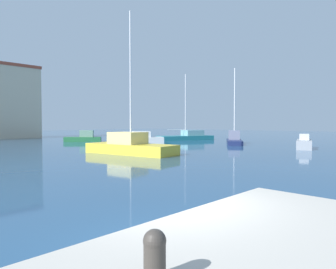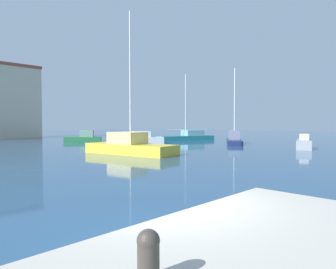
{
  "view_description": "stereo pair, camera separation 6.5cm",
  "coord_description": "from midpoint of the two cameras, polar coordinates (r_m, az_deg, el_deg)",
  "views": [
    {
      "loc": [
        -4.23,
        -4.09,
        2.52
      ],
      "look_at": [
        22.8,
        22.06,
        1.12
      ],
      "focal_mm": 33.02,
      "sensor_mm": 36.0,
      "label": 1
    },
    {
      "loc": [
        -4.19,
        -4.14,
        2.52
      ],
      "look_at": [
        22.8,
        22.06,
        1.12
      ],
      "focal_mm": 33.02,
      "sensor_mm": 36.0,
      "label": 2
    }
  ],
  "objects": [
    {
      "name": "motorboat_grey_inner_mooring",
      "position": [
        33.21,
        23.88,
        -1.47
      ],
      "size": [
        4.58,
        2.75,
        1.44
      ],
      "color": "gray",
      "rests_on": "water"
    },
    {
      "name": "sailboat_navy_far_left",
      "position": [
        38.33,
        12.16,
        -0.83
      ],
      "size": [
        6.37,
        5.1,
        9.08
      ],
      "color": "#19234C",
      "rests_on": "water"
    },
    {
      "name": "water",
      "position": [
        30.93,
        -7.29,
        -2.56
      ],
      "size": [
        160.0,
        160.0,
        0.0
      ],
      "primitive_type": "plane",
      "color": "navy",
      "rests_on": "ground"
    },
    {
      "name": "mooring_bollard",
      "position": [
        3.15,
        -3.02,
        -21.03
      ],
      "size": [
        0.23,
        0.23,
        0.5
      ],
      "color": "#38332D",
      "rests_on": "pier_quay"
    },
    {
      "name": "motorboat_white_center_channel",
      "position": [
        37.59,
        -5.47,
        -0.9
      ],
      "size": [
        6.31,
        4.99,
        1.52
      ],
      "color": "white",
      "rests_on": "water"
    },
    {
      "name": "motorboat_green_distant_east",
      "position": [
        43.33,
        -15.18,
        -0.56
      ],
      "size": [
        4.71,
        4.16,
        1.53
      ],
      "color": "#28703D",
      "rests_on": "water"
    },
    {
      "name": "sailboat_teal_behind_lamppost",
      "position": [
        46.23,
        3.62,
        -0.33
      ],
      "size": [
        8.85,
        5.38,
        9.72
      ],
      "color": "#1E707A",
      "rests_on": "water"
    },
    {
      "name": "sailboat_yellow_far_right",
      "position": [
        25.49,
        -7.0,
        -2.07
      ],
      "size": [
        3.91,
        8.26,
        11.56
      ],
      "color": "gold",
      "rests_on": "water"
    },
    {
      "name": "waterfront_apartments",
      "position": [
        58.62,
        -27.92,
        5.35
      ],
      "size": [
        9.65,
        7.36,
        12.11
      ],
      "color": "beige",
      "rests_on": "ground"
    },
    {
      "name": "motorboat_blue_mid_harbor",
      "position": [
        46.11,
        -6.88,
        -0.45
      ],
      "size": [
        6.44,
        2.57,
        1.28
      ],
      "color": "#233D93",
      "rests_on": "water"
    }
  ]
}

